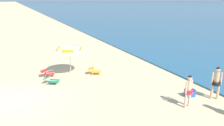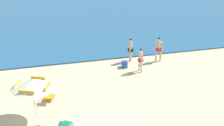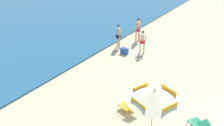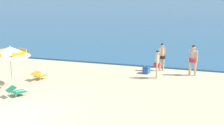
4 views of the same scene
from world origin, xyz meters
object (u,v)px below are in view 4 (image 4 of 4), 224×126
(beach_umbrella_striped_main, at_px, (10,51))
(person_standing_beside, at_px, (162,55))
(lounge_chair_under_umbrella, at_px, (16,91))
(person_standing_near_shore, at_px, (157,62))
(person_wading_in, at_px, (193,58))
(cooler_box, at_px, (146,70))
(lounge_chair_facing_sea, at_px, (39,75))

(beach_umbrella_striped_main, distance_m, person_standing_beside, 9.03)
(lounge_chair_under_umbrella, xyz_separation_m, person_standing_near_shore, (5.67, 5.38, 0.65))
(lounge_chair_under_umbrella, bearing_deg, beach_umbrella_striped_main, 130.78)
(person_standing_beside, relative_size, person_wading_in, 0.95)
(cooler_box, bearing_deg, lounge_chair_under_umbrella, -127.44)
(lounge_chair_facing_sea, distance_m, person_wading_in, 8.93)
(beach_umbrella_striped_main, distance_m, cooler_box, 7.99)
(beach_umbrella_striped_main, bearing_deg, lounge_chair_under_umbrella, -49.22)
(person_standing_near_shore, relative_size, cooler_box, 3.01)
(beach_umbrella_striped_main, xyz_separation_m, cooler_box, (6.16, 4.81, -1.64))
(lounge_chair_under_umbrella, bearing_deg, person_standing_beside, 52.47)
(person_standing_near_shore, height_order, person_wading_in, person_wading_in)
(beach_umbrella_striped_main, relative_size, person_wading_in, 1.40)
(person_standing_near_shore, bearing_deg, person_wading_in, 35.68)
(person_standing_near_shore, xyz_separation_m, person_standing_beside, (-0.08, 1.90, 0.07))
(person_standing_near_shore, height_order, person_standing_beside, person_standing_beside)
(beach_umbrella_striped_main, bearing_deg, lounge_chair_facing_sea, 61.95)
(lounge_chair_under_umbrella, relative_size, person_wading_in, 0.57)
(person_standing_beside, bearing_deg, person_standing_near_shore, -87.69)
(beach_umbrella_striped_main, xyz_separation_m, person_standing_near_shore, (6.98, 3.86, -0.92))
(person_standing_near_shore, bearing_deg, person_standing_beside, 92.31)
(cooler_box, bearing_deg, person_standing_beside, 51.83)
(person_standing_beside, bearing_deg, person_wading_in, -16.14)
(lounge_chair_under_umbrella, relative_size, person_standing_near_shore, 0.64)
(person_wading_in, bearing_deg, lounge_chair_facing_sea, -155.11)
(lounge_chair_facing_sea, bearing_deg, person_standing_near_shore, 21.19)
(lounge_chair_under_umbrella, bearing_deg, person_wading_in, 41.74)
(person_wading_in, bearing_deg, cooler_box, -171.83)
(lounge_chair_under_umbrella, height_order, lounge_chair_facing_sea, lounge_chair_under_umbrella)
(beach_umbrella_striped_main, relative_size, lounge_chair_under_umbrella, 2.47)
(beach_umbrella_striped_main, height_order, lounge_chair_under_umbrella, beach_umbrella_striped_main)
(beach_umbrella_striped_main, height_order, person_standing_near_shore, beach_umbrella_striped_main)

